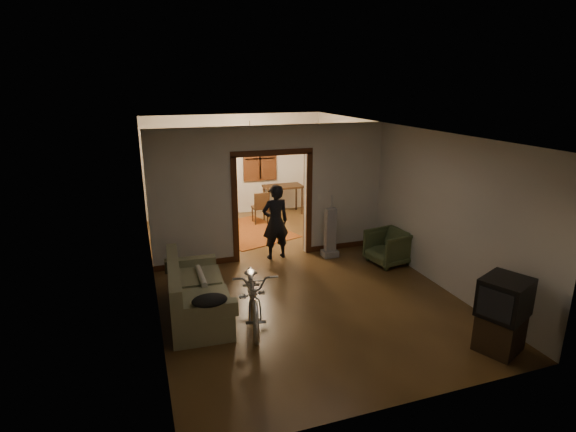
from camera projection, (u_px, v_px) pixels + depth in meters
name	position (u px, v px, depth m)	size (l,w,h in m)	color
floor	(283.00, 269.00, 9.10)	(5.00, 8.50, 0.01)	#3F2914
ceiling	(283.00, 129.00, 8.30)	(5.00, 8.50, 0.01)	white
wall_back	(235.00, 165.00, 12.55)	(5.00, 0.02, 2.80)	beige
wall_left	(149.00, 214.00, 7.92)	(0.02, 8.50, 2.80)	beige
wall_right	(395.00, 192.00, 9.48)	(0.02, 8.50, 2.80)	beige
partition_wall	(272.00, 193.00, 9.38)	(5.00, 0.14, 2.80)	beige
door_casing	(272.00, 207.00, 9.47)	(1.74, 0.20, 2.32)	#3F1E0E
far_window	(260.00, 159.00, 12.69)	(0.98, 0.06, 1.28)	black
chandelier	(250.00, 138.00, 10.69)	(0.24, 0.24, 0.24)	#FFE0A5
light_switch	(319.00, 197.00, 9.68)	(0.08, 0.01, 0.12)	silver
sofa	(198.00, 288.00, 7.20)	(0.89, 1.98, 0.91)	#656745
rolled_paper	(201.00, 276.00, 7.48)	(0.10, 0.10, 0.79)	beige
jacket	(210.00, 300.00, 6.33)	(0.50, 0.38, 0.15)	black
bicycle	(254.00, 292.00, 6.99)	(0.65, 1.87, 0.98)	silver
armchair	(388.00, 247.00, 9.28)	(0.75, 0.78, 0.71)	#424F2C
tv_stand	(500.00, 333.00, 6.29)	(0.57, 0.52, 0.52)	black
crt_tv	(505.00, 297.00, 6.13)	(0.63, 0.56, 0.54)	black
vacuum	(330.00, 233.00, 9.60)	(0.33, 0.27, 1.08)	gray
person	(275.00, 222.00, 9.45)	(0.59, 0.39, 1.61)	black
oriental_rug	(248.00, 231.00, 11.32)	(1.70, 2.24, 0.02)	#63280F
locker	(193.00, 191.00, 12.06)	(0.81, 0.45, 1.63)	#212C1A
globe	(190.00, 149.00, 11.73)	(0.30, 0.30, 0.30)	#1E5972
desk	(283.00, 200.00, 12.80)	(1.09, 0.61, 0.81)	#332011
desk_chair	(260.00, 207.00, 11.92)	(0.38, 0.38, 0.86)	#332011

